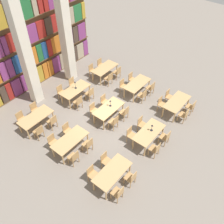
{
  "coord_description": "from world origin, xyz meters",
  "views": [
    {
      "loc": [
        -7.37,
        -6.24,
        9.91
      ],
      "look_at": [
        0.0,
        -0.26,
        0.69
      ],
      "focal_mm": 40.0,
      "sensor_mm": 36.0,
      "label": 1
    }
  ],
  "objects_px": {
    "chair_5": "(131,135)",
    "chair_12": "(74,157)",
    "chair_3": "(106,160)",
    "desk_lamp_0": "(152,127)",
    "chair_29": "(61,92)",
    "chair_33": "(92,70)",
    "desk_lamp_1": "(110,102)",
    "reading_table_1": "(149,133)",
    "chair_6": "(165,137)",
    "chair_15": "(68,130)",
    "chair_16": "(114,122)",
    "chair_35": "(101,65)",
    "chair_34": "(117,72)",
    "chair_8": "(184,115)",
    "chair_32": "(109,78)",
    "reading_table_0": "(112,173)",
    "reading_table_8": "(105,69)",
    "chair_17": "(94,110)",
    "reading_table_6": "(36,118)",
    "reading_table_7": "(75,90)",
    "chair_26": "(52,121)",
    "chair_2": "(131,178)",
    "chair_31": "(73,84)",
    "chair_14": "(88,144)",
    "chair_25": "(22,119)",
    "chair_24": "(39,131)",
    "pillar_center": "(66,35)",
    "chair_28": "(78,102)",
    "chair_20": "(143,95)",
    "chair_10": "(191,107)",
    "reading_table_5": "(137,84)",
    "reading_table_3": "(70,141)",
    "reading_table_2": "(177,103)",
    "chair_18": "(125,112)",
    "chair_9": "(161,104)",
    "chair_1": "(92,174)",
    "chair_7": "(142,124)",
    "chair_19": "(105,101)",
    "chair_30": "(90,93)"
  },
  "relations": [
    {
      "from": "chair_5",
      "to": "chair_12",
      "type": "relative_size",
      "value": 1.0
    },
    {
      "from": "chair_29",
      "to": "chair_33",
      "type": "height_order",
      "value": "same"
    },
    {
      "from": "chair_3",
      "to": "desk_lamp_0",
      "type": "distance_m",
      "value": 2.76
    },
    {
      "from": "chair_28",
      "to": "chair_33",
      "type": "xyz_separation_m",
      "value": [
        2.81,
        1.48,
        0.0
      ]
    },
    {
      "from": "chair_6",
      "to": "chair_15",
      "type": "xyz_separation_m",
      "value": [
        -2.73,
        4.06,
        0.0
      ]
    },
    {
      "from": "chair_14",
      "to": "chair_25",
      "type": "xyz_separation_m",
      "value": [
        -0.96,
        3.9,
        0.0
      ]
    },
    {
      "from": "reading_table_5",
      "to": "chair_28",
      "type": "height_order",
      "value": "chair_28"
    },
    {
      "from": "chair_9",
      "to": "chair_30",
      "type": "relative_size",
      "value": 1.0
    },
    {
      "from": "chair_35",
      "to": "chair_8",
      "type": "bearing_deg",
      "value": 82.9
    },
    {
      "from": "chair_1",
      "to": "chair_7",
      "type": "relative_size",
      "value": 1.0
    },
    {
      "from": "chair_15",
      "to": "chair_35",
      "type": "distance_m",
      "value": 6.12
    },
    {
      "from": "chair_7",
      "to": "chair_26",
      "type": "bearing_deg",
      "value": -53.2
    },
    {
      "from": "chair_5",
      "to": "chair_24",
      "type": "height_order",
      "value": "same"
    },
    {
      "from": "reading_table_3",
      "to": "reading_table_2",
      "type": "bearing_deg",
      "value": -25.08
    },
    {
      "from": "reading_table_6",
      "to": "chair_26",
      "type": "bearing_deg",
      "value": -56.1
    },
    {
      "from": "chair_18",
      "to": "desk_lamp_1",
      "type": "distance_m",
      "value": 0.97
    },
    {
      "from": "chair_12",
      "to": "chair_31",
      "type": "xyz_separation_m",
      "value": [
        3.81,
        3.92,
        0.0
      ]
    },
    {
      "from": "reading_table_1",
      "to": "chair_34",
      "type": "xyz_separation_m",
      "value": [
        3.25,
        4.53,
        -0.18
      ]
    },
    {
      "from": "chair_10",
      "to": "reading_table_3",
      "type": "relative_size",
      "value": 0.49
    },
    {
      "from": "chair_8",
      "to": "desk_lamp_1",
      "type": "xyz_separation_m",
      "value": [
        -2.17,
        3.35,
        0.54
      ]
    },
    {
      "from": "chair_10",
      "to": "chair_35",
      "type": "bearing_deg",
      "value": 90.05
    },
    {
      "from": "reading_table_1",
      "to": "chair_9",
      "type": "bearing_deg",
      "value": 16.58
    },
    {
      "from": "reading_table_7",
      "to": "chair_35",
      "type": "xyz_separation_m",
      "value": [
        3.17,
        0.78,
        -0.18
      ]
    },
    {
      "from": "chair_16",
      "to": "chair_25",
      "type": "height_order",
      "value": "same"
    },
    {
      "from": "reading_table_0",
      "to": "chair_17",
      "type": "height_order",
      "value": "chair_17"
    },
    {
      "from": "reading_table_0",
      "to": "reading_table_8",
      "type": "relative_size",
      "value": 1.0
    },
    {
      "from": "reading_table_1",
      "to": "chair_19",
      "type": "distance_m",
      "value": 3.37
    },
    {
      "from": "chair_10",
      "to": "reading_table_5",
      "type": "bearing_deg",
      "value": 97.58
    },
    {
      "from": "chair_28",
      "to": "chair_29",
      "type": "relative_size",
      "value": 1.0
    },
    {
      "from": "chair_6",
      "to": "chair_15",
      "type": "bearing_deg",
      "value": 123.87
    },
    {
      "from": "desk_lamp_1",
      "to": "reading_table_1",
      "type": "bearing_deg",
      "value": -95.47
    },
    {
      "from": "chair_25",
      "to": "reading_table_0",
      "type": "bearing_deg",
      "value": 93.81
    },
    {
      "from": "chair_16",
      "to": "chair_35",
      "type": "bearing_deg",
      "value": 48.2
    },
    {
      "from": "chair_3",
      "to": "chair_25",
      "type": "relative_size",
      "value": 1.0
    },
    {
      "from": "chair_9",
      "to": "reading_table_5",
      "type": "distance_m",
      "value": 1.99
    },
    {
      "from": "reading_table_7",
      "to": "chair_31",
      "type": "height_order",
      "value": "chair_31"
    },
    {
      "from": "pillar_center",
      "to": "chair_17",
      "type": "xyz_separation_m",
      "value": [
        -1.77,
        -3.63,
        -2.51
      ]
    },
    {
      "from": "chair_34",
      "to": "chair_8",
      "type": "bearing_deg",
      "value": -99.0
    },
    {
      "from": "chair_15",
      "to": "chair_24",
      "type": "distance_m",
      "value": 1.44
    },
    {
      "from": "chair_2",
      "to": "chair_31",
      "type": "height_order",
      "value": "same"
    },
    {
      "from": "chair_20",
      "to": "reading_table_1",
      "type": "bearing_deg",
      "value": -140.45
    },
    {
      "from": "pillar_center",
      "to": "chair_18",
      "type": "relative_size",
      "value": 6.7
    },
    {
      "from": "reading_table_8",
      "to": "reading_table_6",
      "type": "bearing_deg",
      "value": -179.05
    },
    {
      "from": "chair_16",
      "to": "reading_table_7",
      "type": "xyz_separation_m",
      "value": [
        0.43,
        3.25,
        0.18
      ]
    },
    {
      "from": "pillar_center",
      "to": "desk_lamp_0",
      "type": "xyz_separation_m",
      "value": [
        -1.26,
        -6.99,
        -1.98
      ]
    },
    {
      "from": "reading_table_6",
      "to": "reading_table_7",
      "type": "bearing_deg",
      "value": 0.43
    },
    {
      "from": "chair_28",
      "to": "chair_35",
      "type": "xyz_separation_m",
      "value": [
        3.66,
        1.48,
        0.0
      ]
    },
    {
      "from": "chair_17",
      "to": "chair_3",
      "type": "bearing_deg",
      "value": 51.26
    },
    {
      "from": "reading_table_0",
      "to": "reading_table_8",
      "type": "bearing_deg",
      "value": 42.6
    },
    {
      "from": "chair_5",
      "to": "chair_32",
      "type": "bearing_deg",
      "value": -127.17
    }
  ]
}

